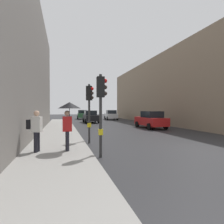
# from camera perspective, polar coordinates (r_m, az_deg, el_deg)

# --- Properties ---
(ground_plane) EXTENTS (120.00, 120.00, 0.00)m
(ground_plane) POSITION_cam_1_polar(r_m,az_deg,el_deg) (10.01, 26.68, -10.64)
(ground_plane) COLOR #28282B
(sidewalk_kerb) EXTENTS (2.92, 40.00, 0.16)m
(sidewalk_kerb) POSITION_cam_1_polar(r_m,az_deg,el_deg) (13.40, -16.45, -7.28)
(sidewalk_kerb) COLOR gray
(sidewalk_kerb) RESTS_ON ground
(building_facade_right) EXTENTS (12.00, 30.56, 9.02)m
(building_facade_right) POSITION_cam_1_polar(r_m,az_deg,el_deg) (29.81, 21.77, 5.77)
(building_facade_right) COLOR gray
(building_facade_right) RESTS_ON ground
(traffic_light_near_right) EXTENTS (0.44, 0.37, 3.44)m
(traffic_light_near_right) POSITION_cam_1_polar(r_m,az_deg,el_deg) (10.62, -7.09, 2.99)
(traffic_light_near_right) COLOR #2D2D2D
(traffic_light_near_right) RESTS_ON ground
(traffic_light_near_left) EXTENTS (0.43, 0.24, 3.42)m
(traffic_light_near_left) POSITION_cam_1_polar(r_m,az_deg,el_deg) (7.46, -3.44, 3.73)
(traffic_light_near_left) COLOR #2D2D2D
(traffic_light_near_left) RESTS_ON ground
(car_dark_suv) EXTENTS (2.04, 4.21, 1.76)m
(car_dark_suv) POSITION_cam_1_polar(r_m,az_deg,el_deg) (26.48, -6.75, -1.43)
(car_dark_suv) COLOR black
(car_dark_suv) RESTS_ON ground
(car_white_compact) EXTENTS (2.27, 4.33, 1.76)m
(car_white_compact) POSITION_cam_1_polar(r_m,az_deg,el_deg) (33.23, -0.31, -0.93)
(car_white_compact) COLOR silver
(car_white_compact) RESTS_ON ground
(car_red_sedan) EXTENTS (2.08, 4.23, 1.76)m
(car_red_sedan) POSITION_cam_1_polar(r_m,az_deg,el_deg) (19.08, 12.17, -2.40)
(car_red_sedan) COLOR red
(car_red_sedan) RESTS_ON ground
(car_green_estate) EXTENTS (2.25, 4.31, 1.76)m
(car_green_estate) POSITION_cam_1_polar(r_m,az_deg,el_deg) (36.21, -9.34, -0.78)
(car_green_estate) COLOR #2D6038
(car_green_estate) RESTS_ON ground
(pedestrian_with_umbrella) EXTENTS (1.00, 1.00, 2.14)m
(pedestrian_with_umbrella) POSITION_cam_1_polar(r_m,az_deg,el_deg) (8.20, -13.46, -0.16)
(pedestrian_with_umbrella) COLOR black
(pedestrian_with_umbrella) RESTS_ON sidewalk_kerb
(pedestrian_with_black_backpack) EXTENTS (0.66, 0.45, 1.77)m
(pedestrian_with_black_backpack) POSITION_cam_1_polar(r_m,az_deg,el_deg) (8.42, -22.90, -4.80)
(pedestrian_with_black_backpack) COLOR black
(pedestrian_with_black_backpack) RESTS_ON sidewalk_kerb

